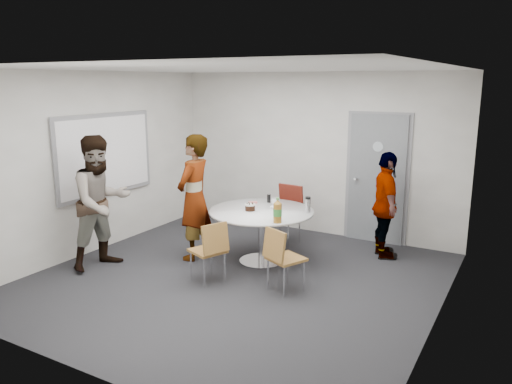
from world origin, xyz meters
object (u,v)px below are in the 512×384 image
Objects in this scene: person_main at (194,197)px; person_right at (386,205)px; chair_near_left at (211,247)px; table at (263,218)px; chair_near_right at (281,254)px; whiteboard at (106,155)px; person_left at (101,202)px; chair_far at (287,208)px; door at (377,179)px.

person_right is at bearing 114.27° from person_main.
chair_near_left is at bearing 42.11° from person_main.
table is at bearing 101.71° from person_main.
chair_near_left is (-0.21, -0.99, -0.17)m from table.
person_right is (2.40, 1.39, -0.13)m from person_main.
person_main is 1.16× the size of person_right.
chair_near_left is 0.92m from chair_near_right.
chair_near_right is at bearing 67.77° from person_main.
person_right is (3.90, 1.60, -0.66)m from whiteboard.
person_left is (-2.56, -0.43, 0.43)m from chair_near_right.
person_right reaches higher than chair_near_left.
chair_near_left is 1.73m from person_left.
chair_near_right is at bearing 129.89° from person_right.
chair_far is (-0.79, 1.79, 0.08)m from chair_near_right.
chair_far is at bearing 32.78° from whiteboard.
chair_far is at bearing 138.27° from chair_near_right.
chair_near_right is 1.96m from chair_far.
person_left reaches higher than chair_near_right.
door is 2.27× the size of chair_far.
chair_far reaches higher than chair_near_right.
person_main is (-1.65, 0.49, 0.42)m from chair_near_right.
table is 1.80× the size of chair_near_left.
table is at bearing 98.73° from person_right.
chair_far is at bearing 18.79° from chair_near_left.
chair_near_left is 2.66m from person_right.
door is 1.50m from chair_far.
person_right is at bearing -63.44° from door.
person_left is at bearing -49.62° from whiteboard.
door is 3.09m from chair_near_left.
chair_near_left is 0.52× the size of person_right.
chair_far is (0.10, 1.99, 0.08)m from chair_near_left.
person_left is at bearing -50.45° from person_main.
door is 1.16× the size of person_main.
chair_far is (-1.20, -0.76, -0.45)m from door.
person_left is (-1.87, -1.22, 0.26)m from table.
person_main is at bearing -134.92° from door.
whiteboard is 1.06m from person_left.
chair_near_left is at bearing -102.01° from table.
door is 1.35× the size of person_right.
chair_near_right is (0.90, 0.20, 0.00)m from chair_near_left.
table is at bearing 155.37° from chair_near_right.
door is 1.12× the size of whiteboard.
door reaches higher than chair_near_left.
person_main is 2.78m from person_right.
chair_near_right is 0.88× the size of chair_far.
chair_near_right is 0.45× the size of person_main.
chair_near_left is (2.25, -0.47, -0.95)m from whiteboard.
chair_near_left is 1.10m from person_main.
whiteboard is at bearing 100.03° from chair_near_left.
whiteboard reaches higher than chair_far.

